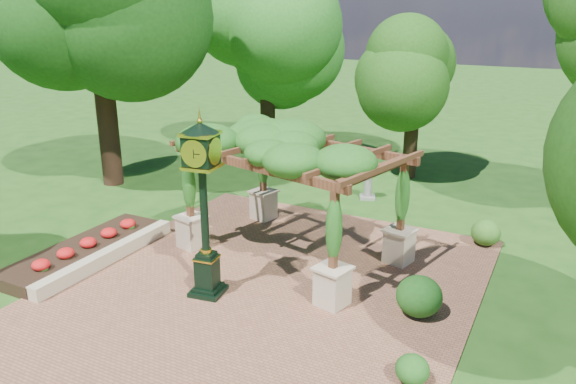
% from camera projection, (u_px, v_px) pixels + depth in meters
% --- Properties ---
extents(ground, '(120.00, 120.00, 0.00)m').
position_uv_depth(ground, '(239.00, 311.00, 13.19)').
color(ground, '#1E4714').
rests_on(ground, ground).
extents(brick_plaza, '(10.00, 12.00, 0.04)m').
position_uv_depth(brick_plaza, '(261.00, 291.00, 14.03)').
color(brick_plaza, brown).
rests_on(brick_plaza, ground).
extents(border_wall, '(0.35, 5.00, 0.40)m').
position_uv_depth(border_wall, '(108.00, 256.00, 15.55)').
color(border_wall, '#C6B793').
rests_on(border_wall, ground).
extents(flower_bed, '(1.50, 5.00, 0.36)m').
position_uv_depth(flower_bed, '(84.00, 251.00, 15.95)').
color(flower_bed, red).
rests_on(flower_bed, ground).
extents(pedestal_clock, '(0.98, 0.98, 4.39)m').
position_uv_depth(pedestal_clock, '(203.00, 194.00, 13.09)').
color(pedestal_clock, black).
rests_on(pedestal_clock, brick_plaza).
extents(pergola, '(6.65, 5.00, 3.74)m').
position_uv_depth(pergola, '(292.00, 151.00, 15.13)').
color(pergola, beige).
rests_on(pergola, brick_plaza).
extents(sundial, '(0.72, 0.72, 1.00)m').
position_uv_depth(sundial, '(368.00, 187.00, 20.68)').
color(sundial, gray).
rests_on(sundial, ground).
extents(shrub_front, '(0.76, 0.76, 0.58)m').
position_uv_depth(shrub_front, '(412.00, 370.00, 10.53)').
color(shrub_front, '#1C5117').
rests_on(shrub_front, brick_plaza).
extents(shrub_mid, '(1.21, 1.21, 0.95)m').
position_uv_depth(shrub_mid, '(419.00, 296.00, 12.80)').
color(shrub_mid, '#1B4E16').
rests_on(shrub_mid, brick_plaza).
extents(shrub_back, '(0.90, 0.90, 0.78)m').
position_uv_depth(shrub_back, '(486.00, 233.00, 16.59)').
color(shrub_back, '#2B5819').
rests_on(shrub_back, brick_plaza).
extents(tree_west_near, '(5.47, 5.47, 10.05)m').
position_uv_depth(tree_west_near, '(95.00, 2.00, 20.37)').
color(tree_west_near, '#321D14').
rests_on(tree_west_near, ground).
extents(tree_west_far, '(4.58, 4.58, 7.76)m').
position_uv_depth(tree_west_far, '(267.00, 40.00, 25.03)').
color(tree_west_far, black).
rests_on(tree_west_far, ground).
extents(tree_north, '(3.34, 3.34, 6.08)m').
position_uv_depth(tree_north, '(415.00, 76.00, 22.12)').
color(tree_north, '#2F2012').
rests_on(tree_north, ground).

